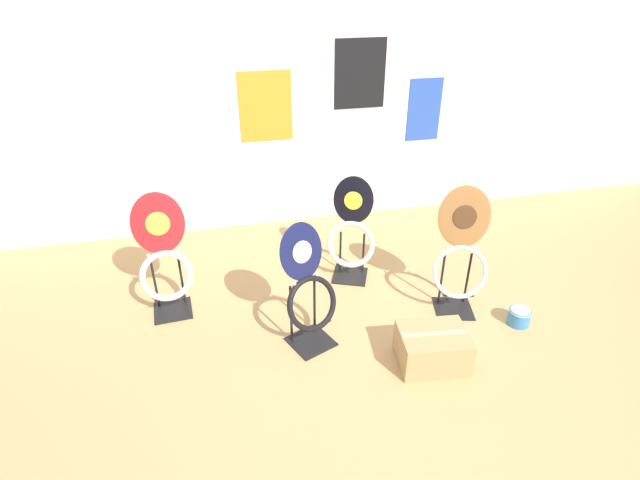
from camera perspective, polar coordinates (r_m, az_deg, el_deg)
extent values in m
plane|color=tan|center=(3.29, 10.87, -17.08)|extent=(14.00, 14.00, 0.00)
cube|color=silver|center=(4.78, 0.31, 16.86)|extent=(8.00, 0.06, 2.60)
cube|color=orange|center=(4.69, -6.24, 14.91)|extent=(0.48, 0.01, 0.63)
cube|color=#284CAD|center=(5.13, 11.82, 14.36)|extent=(0.34, 0.01, 0.60)
cube|color=black|center=(4.81, 4.61, 18.39)|extent=(0.48, 0.01, 0.62)
cube|color=black|center=(4.02, -16.44, -7.72)|extent=(0.30, 0.30, 0.01)
cylinder|color=black|center=(3.98, -18.33, -4.74)|extent=(0.02, 0.02, 0.41)
cylinder|color=black|center=(3.97, -15.53, -4.33)|extent=(0.02, 0.02, 0.41)
cylinder|color=black|center=(3.86, -16.74, -6.39)|extent=(0.22, 0.03, 0.02)
torus|color=silver|center=(3.81, -17.13, -3.93)|extent=(0.39, 0.21, 0.37)
ellipsoid|color=#AD1E23|center=(3.72, -18.05, 1.83)|extent=(0.38, 0.14, 0.45)
ellipsoid|color=yellow|center=(3.70, -18.05, 1.77)|extent=(0.17, 0.05, 0.17)
sphere|color=silver|center=(3.79, -19.05, -1.69)|extent=(0.02, 0.02, 0.02)
sphere|color=silver|center=(3.78, -15.97, -1.23)|extent=(0.02, 0.02, 0.02)
cube|color=black|center=(4.25, 3.45, -4.07)|extent=(0.37, 0.37, 0.01)
cylinder|color=black|center=(4.24, 2.35, -1.20)|extent=(0.02, 0.02, 0.36)
cylinder|color=black|center=(4.22, 4.99, -1.43)|extent=(0.02, 0.02, 0.36)
cylinder|color=black|center=(4.11, 3.38, -2.94)|extent=(0.21, 0.10, 0.02)
torus|color=beige|center=(4.06, 3.54, -0.50)|extent=(0.42, 0.30, 0.38)
ellipsoid|color=black|center=(3.97, 3.84, 4.57)|extent=(0.33, 0.20, 0.39)
ellipsoid|color=yellow|center=(3.96, 3.82, 4.50)|extent=(0.14, 0.08, 0.15)
sphere|color=silver|center=(4.04, 2.46, 2.01)|extent=(0.02, 0.02, 0.02)
sphere|color=silver|center=(4.03, 4.96, 1.81)|extent=(0.02, 0.02, 0.02)
cube|color=black|center=(3.58, -1.06, -11.53)|extent=(0.37, 0.37, 0.01)
cylinder|color=black|center=(3.45, -3.32, -8.43)|extent=(0.02, 0.02, 0.45)
cylinder|color=black|center=(3.54, -0.64, -7.29)|extent=(0.02, 0.02, 0.45)
cylinder|color=black|center=(3.41, -0.34, -9.86)|extent=(0.21, 0.10, 0.02)
torus|color=black|center=(3.35, -0.91, -7.27)|extent=(0.42, 0.32, 0.36)
ellipsoid|color=#141942|center=(3.24, -2.17, -1.33)|extent=(0.34, 0.23, 0.39)
ellipsoid|color=beige|center=(3.23, -2.03, -1.38)|extent=(0.15, 0.10, 0.15)
sphere|color=silver|center=(3.27, -2.92, -5.04)|extent=(0.02, 0.02, 0.02)
sphere|color=silver|center=(3.35, -0.37, -4.03)|extent=(0.02, 0.02, 0.02)
cube|color=black|center=(4.01, 14.97, -7.58)|extent=(0.34, 0.34, 0.01)
cylinder|color=black|center=(3.93, 13.74, -4.20)|extent=(0.02, 0.02, 0.44)
cylinder|color=black|center=(3.98, 16.51, -4.20)|extent=(0.02, 0.02, 0.44)
cylinder|color=black|center=(3.84, 15.54, -6.14)|extent=(0.22, 0.07, 0.02)
torus|color=silver|center=(3.79, 15.72, -3.55)|extent=(0.43, 0.27, 0.39)
ellipsoid|color=#936033|center=(3.70, 16.18, 2.57)|extent=(0.39, 0.20, 0.45)
ellipsoid|color=#4C2D19|center=(3.68, 16.23, 2.52)|extent=(0.17, 0.08, 0.17)
sphere|color=silver|center=(3.74, 14.31, -0.78)|extent=(0.02, 0.02, 0.02)
sphere|color=silver|center=(3.79, 17.37, -0.82)|extent=(0.02, 0.02, 0.02)
cylinder|color=teal|center=(3.98, 21.79, -8.16)|extent=(0.16, 0.16, 0.12)
torus|color=silver|center=(3.95, 21.94, -7.53)|extent=(0.16, 0.16, 0.01)
cylinder|color=#B2B2B7|center=(3.94, 21.96, -7.44)|extent=(0.14, 0.14, 0.00)
cube|color=tan|center=(3.44, 12.73, -11.94)|extent=(0.48, 0.39, 0.25)
cube|color=#B7AD89|center=(3.36, 12.96, -10.36)|extent=(0.43, 0.09, 0.00)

